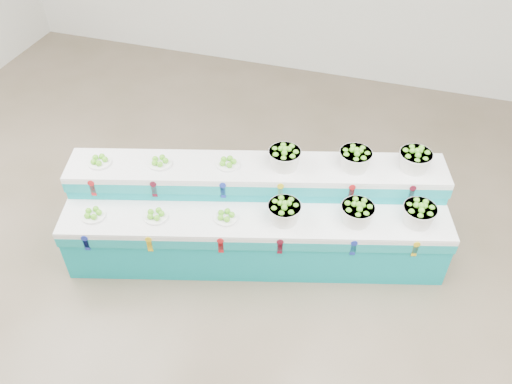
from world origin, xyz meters
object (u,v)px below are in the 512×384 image
Objects in this scene: display_stand at (256,216)px; plate_upper_mid at (160,161)px; basket_lower_left at (284,211)px; basket_upper_right at (415,159)px.

display_stand is 16.06× the size of plate_upper_mid.
basket_lower_left is 1.45m from plate_upper_mid.
plate_upper_mid reaches higher than basket_lower_left.
display_stand is 0.51m from basket_lower_left.
basket_lower_left is 1.00× the size of basket_upper_right.
basket_lower_left is at bearing -143.87° from basket_upper_right.
plate_upper_mid is 0.74× the size of basket_upper_right.
basket_upper_right is (1.54, 0.70, 0.63)m from display_stand.
basket_upper_right reaches higher than display_stand.
basket_lower_left is at bearing -40.67° from display_stand.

